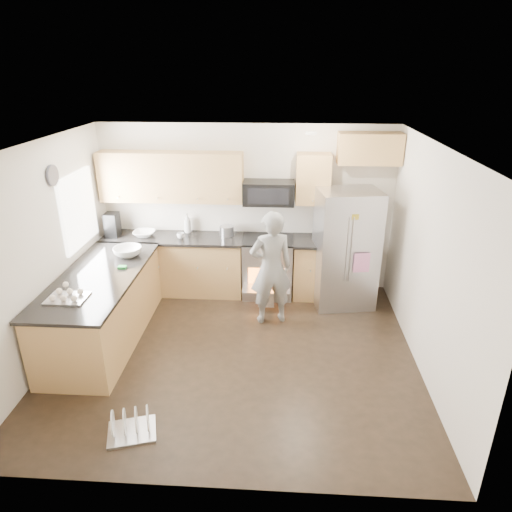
# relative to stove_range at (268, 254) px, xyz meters

# --- Properties ---
(ground) EXTENTS (4.50, 4.50, 0.00)m
(ground) POSITION_rel_stove_range_xyz_m (-0.35, -1.69, -0.68)
(ground) COLOR black
(ground) RESTS_ON ground
(room_shell) EXTENTS (4.54, 4.04, 2.62)m
(room_shell) POSITION_rel_stove_range_xyz_m (-0.39, -1.68, 1.00)
(room_shell) COLOR silver
(room_shell) RESTS_ON ground
(back_cabinet_run) EXTENTS (4.45, 0.64, 2.50)m
(back_cabinet_run) POSITION_rel_stove_range_xyz_m (-0.94, 0.05, 0.29)
(back_cabinet_run) COLOR tan
(back_cabinet_run) RESTS_ON ground
(peninsula) EXTENTS (0.96, 2.36, 1.05)m
(peninsula) POSITION_rel_stove_range_xyz_m (-2.10, -1.44, -0.21)
(peninsula) COLOR tan
(peninsula) RESTS_ON ground
(stove_range) EXTENTS (0.76, 0.97, 1.79)m
(stove_range) POSITION_rel_stove_range_xyz_m (0.00, 0.00, 0.00)
(stove_range) COLOR #B7B7BC
(stove_range) RESTS_ON ground
(refrigerator) EXTENTS (0.96, 0.80, 1.76)m
(refrigerator) POSITION_rel_stove_range_xyz_m (1.15, -0.24, 0.21)
(refrigerator) COLOR #B7B7BC
(refrigerator) RESTS_ON ground
(person) EXTENTS (0.68, 0.53, 1.63)m
(person) POSITION_rel_stove_range_xyz_m (0.07, -0.84, 0.14)
(person) COLOR gray
(person) RESTS_ON ground
(dish_rack) EXTENTS (0.55, 0.49, 0.29)m
(dish_rack) POSITION_rel_stove_range_xyz_m (-1.23, -3.11, -0.60)
(dish_rack) COLOR #B7B7BC
(dish_rack) RESTS_ON ground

